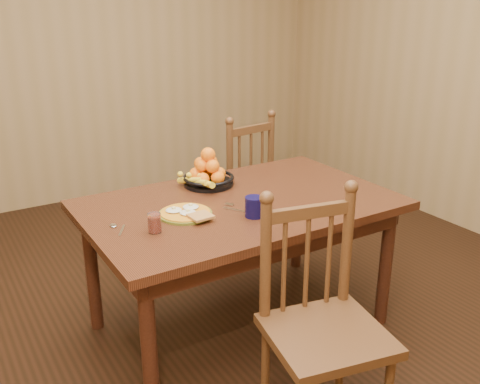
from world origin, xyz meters
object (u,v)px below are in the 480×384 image
dining_table (240,216)px  chair_near (322,325)px  coffee_mug (255,206)px  breakfast_plate (186,213)px  fruit_bowl (207,174)px  chair_far (237,184)px

dining_table → chair_near: size_ratio=1.57×
chair_near → coffee_mug: bearing=95.9°
coffee_mug → chair_near: bearing=-95.7°
chair_near → breakfast_plate: bearing=117.3°
coffee_mug → fruit_bowl: 0.52m
chair_far → coffee_mug: 1.28m
chair_near → breakfast_plate: size_ratio=3.51×
breakfast_plate → fruit_bowl: (0.30, 0.34, 0.05)m
chair_far → coffee_mug: chair_far is taller
chair_far → fruit_bowl: 0.87m
fruit_bowl → coffee_mug: bearing=-92.3°
dining_table → chair_near: (-0.11, -0.81, -0.17)m
fruit_bowl → dining_table: bearing=-85.2°
dining_table → breakfast_plate: bearing=-174.9°
coffee_mug → fruit_bowl: fruit_bowl is taller
dining_table → breakfast_plate: (-0.33, -0.03, 0.10)m
chair_near → breakfast_plate: chair_near is taller
chair_near → coffee_mug: 0.67m
coffee_mug → chair_far: bearing=62.7°
dining_table → chair_far: size_ratio=1.61×
chair_far → coffee_mug: bearing=55.0°
dining_table → chair_near: 0.84m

